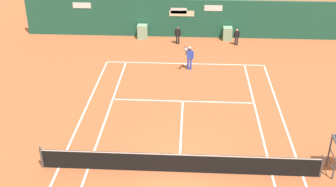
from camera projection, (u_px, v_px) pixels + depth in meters
The scene contains 7 objects.
ground_plane at pixel (179, 164), 19.08m from camera, with size 80.00×80.00×0.01m.
tennis_net at pixel (179, 162), 18.33m from camera, with size 12.10×0.10×1.07m.
sponsor_back_wall at pixel (186, 19), 32.92m from camera, with size 25.00×1.02×2.93m.
player_on_baseline at pixel (189, 56), 27.63m from camera, with size 0.64×0.65×1.79m.
ball_kid_left_post at pixel (237, 36), 31.64m from camera, with size 0.42×0.18×1.26m.
ball_kid_right_post at pixel (178, 34), 31.83m from camera, with size 0.44×0.19×1.33m.
tennis_ball_near_service_line at pixel (217, 113), 22.97m from camera, with size 0.07×0.07×0.07m, color #CCE033.
Camera 1 is at (0.35, -14.87, 11.64)m, focal length 45.82 mm.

